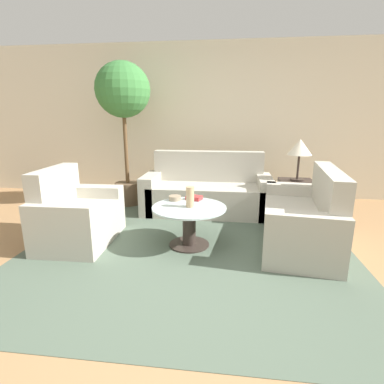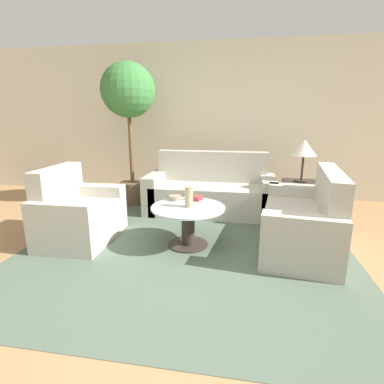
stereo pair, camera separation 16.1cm
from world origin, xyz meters
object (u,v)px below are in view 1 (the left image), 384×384
object	(u,v)px
coffee_table	(189,221)
book_stack	(194,198)
bowl	(175,198)
sofa_main	(207,193)
potted_plant	(123,101)
loveseat	(305,221)
table_lamp	(300,148)
vase	(190,197)
armchair	(75,218)

from	to	relation	value
coffee_table	book_stack	size ratio (longest dim) A/B	3.96
coffee_table	bowl	xyz separation A→B (m)	(-0.20, 0.23, 0.19)
sofa_main	potted_plant	bearing A→B (deg)	169.70
bowl	loveseat	bearing A→B (deg)	-3.23
loveseat	book_stack	distance (m)	1.26
sofa_main	loveseat	xyz separation A→B (m)	(1.16, -1.11, -0.00)
loveseat	table_lamp	xyz separation A→B (m)	(0.09, 0.96, 0.69)
bowl	book_stack	distance (m)	0.22
coffee_table	book_stack	bearing A→B (deg)	85.75
table_lamp	vase	world-z (taller)	table_lamp
sofa_main	armchair	xyz separation A→B (m)	(-1.40, -1.30, -0.00)
loveseat	vase	distance (m)	1.29
potted_plant	sofa_main	bearing A→B (deg)	-10.30
vase	bowl	size ratio (longest dim) A/B	1.56
armchair	table_lamp	world-z (taller)	table_lamp
bowl	book_stack	size ratio (longest dim) A/B	0.70
bowl	book_stack	xyz separation A→B (m)	(0.22, 0.05, -0.00)
armchair	vase	bearing A→B (deg)	-89.55
vase	book_stack	size ratio (longest dim) A/B	1.09
book_stack	loveseat	bearing A→B (deg)	13.76
armchair	coffee_table	distance (m)	1.30
sofa_main	potted_plant	world-z (taller)	potted_plant
armchair	coffee_table	xyz separation A→B (m)	(1.30, 0.04, 0.01)
coffee_table	potted_plant	bearing A→B (deg)	128.75
coffee_table	table_lamp	distance (m)	1.88
coffee_table	table_lamp	world-z (taller)	table_lamp
table_lamp	potted_plant	size ratio (longest dim) A/B	0.26
table_lamp	bowl	distance (m)	1.84
potted_plant	table_lamp	bearing A→B (deg)	-8.64
table_lamp	vase	bearing A→B (deg)	-140.17
potted_plant	vase	world-z (taller)	potted_plant
table_lamp	bowl	xyz separation A→B (m)	(-1.55, -0.87, -0.50)
armchair	potted_plant	size ratio (longest dim) A/B	0.46
coffee_table	potted_plant	size ratio (longest dim) A/B	0.37
potted_plant	vase	size ratio (longest dim) A/B	9.86
sofa_main	coffee_table	bearing A→B (deg)	-94.62
armchair	coffee_table	size ratio (longest dim) A/B	1.25
bowl	book_stack	bearing A→B (deg)	12.86
table_lamp	potted_plant	bearing A→B (deg)	171.36
loveseat	table_lamp	distance (m)	1.18
coffee_table	vase	world-z (taller)	vase
sofa_main	table_lamp	world-z (taller)	table_lamp
sofa_main	loveseat	size ratio (longest dim) A/B	1.24
coffee_table	potted_plant	world-z (taller)	potted_plant
potted_plant	book_stack	bearing A→B (deg)	-44.76
potted_plant	coffee_table	bearing A→B (deg)	-51.25
loveseat	armchair	bearing A→B (deg)	-78.42
coffee_table	bowl	distance (m)	0.36
coffee_table	loveseat	bearing A→B (deg)	6.88
sofa_main	coffee_table	xyz separation A→B (m)	(-0.10, -1.26, 0.00)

